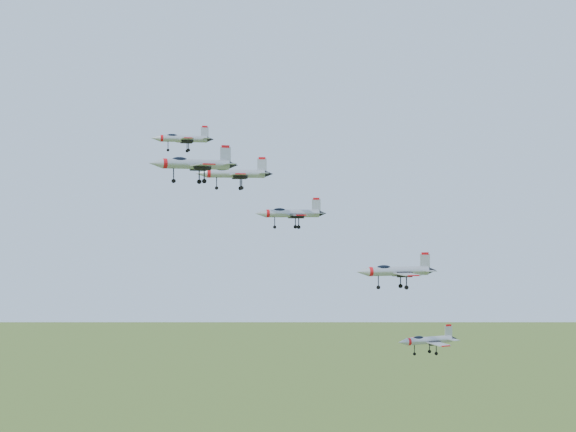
{
  "coord_description": "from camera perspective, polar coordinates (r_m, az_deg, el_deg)",
  "views": [
    {
      "loc": [
        -7.3,
        -123.55,
        139.28
      ],
      "look_at": [
        3.26,
        -0.62,
        138.47
      ],
      "focal_mm": 50.0,
      "sensor_mm": 36.0,
      "label": 1
    }
  ],
  "objects": [
    {
      "name": "jet_right_low",
      "position": [
        114.27,
        7.68,
        -3.89
      ],
      "size": [
        12.16,
        10.17,
        3.25
      ],
      "rotation": [
        0.0,
        0.0,
        0.16
      ],
      "color": "#969BA2"
    },
    {
      "name": "jet_right_high",
      "position": [
        107.03,
        -6.76,
        3.7
      ],
      "size": [
        12.08,
        10.32,
        3.31
      ],
      "rotation": [
        0.0,
        0.0,
        0.32
      ],
      "color": "#969BA2"
    },
    {
      "name": "jet_left_high",
      "position": [
        127.5,
        -3.89,
        3.04
      ],
      "size": [
        12.49,
        10.34,
        3.34
      ],
      "rotation": [
        0.0,
        0.0,
        0.08
      ],
      "color": "#969BA2"
    },
    {
      "name": "jet_left_low",
      "position": [
        130.95,
        0.16,
        0.2
      ],
      "size": [
        12.11,
        10.12,
        3.24
      ],
      "rotation": [
        0.0,
        0.0,
        0.15
      ],
      "color": "#969BA2"
    },
    {
      "name": "jet_trail",
      "position": [
        128.83,
        9.88,
        -8.69
      ],
      "size": [
        10.56,
        9.0,
        2.88
      ],
      "rotation": [
        0.0,
        0.0,
        0.3
      ],
      "color": "#969BA2"
    },
    {
      "name": "jet_lead",
      "position": [
        139.05,
        -7.56,
        5.48
      ],
      "size": [
        10.88,
        9.12,
        2.91
      ],
      "rotation": [
        0.0,
        0.0,
        0.17
      ],
      "color": "#969BA2"
    }
  ]
}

